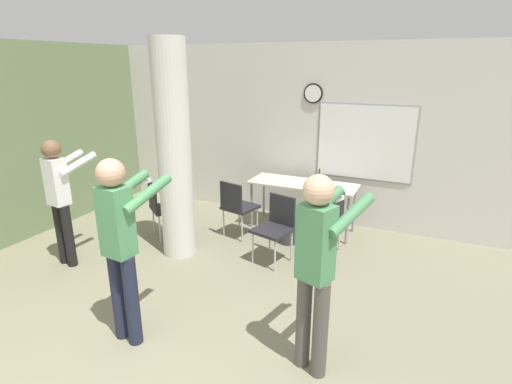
% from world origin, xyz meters
% --- Properties ---
extents(wall_left_accent, '(0.12, 7.00, 2.80)m').
position_xyz_m(wall_left_accent, '(-3.50, 2.50, 1.40)').
color(wall_left_accent, '#6B7F56').
rests_on(wall_left_accent, ground_plane).
extents(wall_back, '(8.00, 0.15, 2.80)m').
position_xyz_m(wall_back, '(0.02, 5.06, 1.40)').
color(wall_back, silver).
rests_on(wall_back, ground_plane).
extents(support_pillar, '(0.44, 0.44, 2.80)m').
position_xyz_m(support_pillar, '(-1.12, 3.03, 1.40)').
color(support_pillar, silver).
rests_on(support_pillar, ground_plane).
extents(folding_table, '(1.63, 0.60, 0.76)m').
position_xyz_m(folding_table, '(0.16, 4.49, 0.70)').
color(folding_table, beige).
rests_on(folding_table, ground_plane).
extents(bottle_on_table, '(0.07, 0.07, 0.26)m').
position_xyz_m(bottle_on_table, '(0.42, 4.43, 0.86)').
color(bottle_on_table, '#4C3319').
rests_on(bottle_on_table, folding_table).
extents(waste_bin, '(0.26, 0.26, 0.38)m').
position_xyz_m(waste_bin, '(0.13, 3.94, 0.19)').
color(waste_bin, '#38383D').
rests_on(waste_bin, ground_plane).
extents(chair_near_pillar, '(0.62, 0.62, 0.87)m').
position_xyz_m(chair_near_pillar, '(-1.62, 3.35, 0.51)').
color(chair_near_pillar, '#232328').
rests_on(chair_near_pillar, ground_plane).
extents(chair_table_left, '(0.53, 0.53, 0.87)m').
position_xyz_m(chair_table_left, '(-0.63, 3.82, 0.51)').
color(chair_table_left, '#232328').
rests_on(chair_table_left, ground_plane).
extents(chair_table_front, '(0.54, 0.54, 0.87)m').
position_xyz_m(chair_table_front, '(0.17, 3.36, 0.51)').
color(chair_table_front, '#232328').
rests_on(chair_table_front, ground_plane).
extents(chair_table_right, '(0.62, 0.62, 0.87)m').
position_xyz_m(chair_table_right, '(0.66, 3.96, 0.51)').
color(chair_table_right, '#232328').
rests_on(chair_table_right, ground_plane).
extents(person_watching_back, '(0.42, 0.62, 1.63)m').
position_xyz_m(person_watching_back, '(-2.24, 2.17, 0.96)').
color(person_watching_back, black).
rests_on(person_watching_back, ground_plane).
extents(person_playing_side, '(0.54, 0.72, 1.73)m').
position_xyz_m(person_playing_side, '(1.19, 1.67, 1.02)').
color(person_playing_side, '#514C47').
rests_on(person_playing_side, ground_plane).
extents(person_playing_front, '(0.43, 0.70, 1.76)m').
position_xyz_m(person_playing_front, '(-0.49, 1.33, 1.03)').
color(person_playing_front, '#1E2338').
rests_on(person_playing_front, ground_plane).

